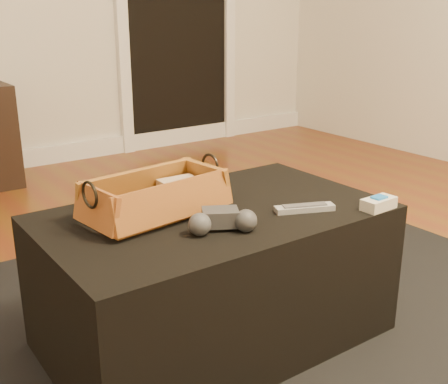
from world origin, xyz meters
TOP-DOWN VIEW (x-y plane):
  - baseboard at (0.00, 2.73)m, footprint 5.00×0.04m
  - doorway_opening at (1.30, 2.73)m, footprint 0.82×0.02m
  - door_jamb_left at (0.85, 2.72)m, footprint 0.08×0.05m
  - door_jamb_right at (1.75, 2.72)m, footprint 0.08×0.05m
  - area_rug at (-0.01, 0.31)m, footprint 2.60×2.00m
  - ottoman at (-0.01, 0.36)m, footprint 1.00×0.60m
  - tv_remote at (-0.18, 0.41)m, footprint 0.23×0.10m
  - cloth_bundle at (-0.06, 0.48)m, footprint 0.12×0.08m
  - wicker_basket at (-0.17, 0.43)m, footprint 0.44×0.27m
  - game_controller at (-0.08, 0.22)m, footprint 0.19×0.15m
  - silver_remote at (0.20, 0.21)m, footprint 0.18×0.10m
  - cream_gadget at (0.39, 0.09)m, footprint 0.11×0.06m

SIDE VIEW (x-z plane):
  - area_rug at x=-0.01m, z-range 0.00..0.01m
  - baseboard at x=0.00m, z-range 0.00..0.12m
  - ottoman at x=-0.01m, z-range 0.01..0.43m
  - silver_remote at x=0.20m, z-range 0.43..0.45m
  - cream_gadget at x=0.39m, z-range 0.43..0.47m
  - tv_remote at x=-0.18m, z-range 0.45..0.47m
  - game_controller at x=-0.08m, z-range 0.43..0.49m
  - cloth_bundle at x=-0.06m, z-range 0.45..0.51m
  - wicker_basket at x=-0.17m, z-range 0.41..0.55m
  - doorway_opening at x=1.30m, z-range 0.02..2.02m
  - door_jamb_left at x=0.85m, z-range 0.00..2.04m
  - door_jamb_right at x=1.75m, z-range 0.00..2.04m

